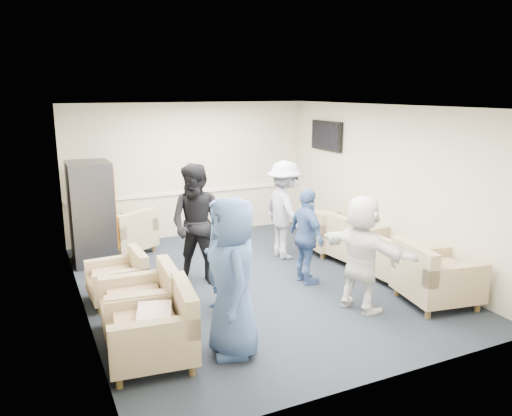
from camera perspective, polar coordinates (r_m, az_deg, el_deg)
name	(u,v)px	position (r m, az deg, el deg)	size (l,w,h in m)	color
floor	(253,283)	(7.87, -0.30, -8.53)	(6.00, 6.00, 0.00)	black
ceiling	(253,106)	(7.31, -0.33, 11.53)	(6.00, 6.00, 0.00)	white
back_wall	(191,170)	(10.23, -7.41, 4.33)	(5.00, 0.02, 2.70)	beige
front_wall	(383,257)	(5.01, 14.31, -5.47)	(5.00, 0.02, 2.70)	beige
left_wall	(78,216)	(6.84, -19.69, -0.81)	(0.02, 6.00, 2.70)	beige
right_wall	(386,185)	(8.80, 14.64, 2.55)	(0.02, 6.00, 2.70)	beige
chair_rail	(192,192)	(10.29, -7.30, 1.83)	(4.98, 0.04, 0.06)	silver
tv	(326,136)	(10.11, 8.05, 8.18)	(0.10, 1.00, 0.58)	black
armchair_left_near	(157,332)	(5.70, -11.27, -13.68)	(1.02, 1.02, 0.73)	#9E8966
armchair_left_mid	(145,306)	(6.36, -12.55, -10.89)	(0.95, 0.95, 0.71)	#9E8966
armchair_left_far	(121,280)	(7.40, -15.21, -7.96)	(0.78, 0.78, 0.60)	#9E8966
armchair_right_near	(433,278)	(7.42, 19.60, -7.60)	(1.09, 1.09, 0.76)	#9E8966
armchair_right_midnear	(398,263)	(8.08, 15.90, -6.09)	(0.83, 0.83, 0.63)	#9E8966
armchair_right_midfar	(351,241)	(8.90, 10.85, -3.69)	(1.00, 1.00, 0.73)	#9E8966
armchair_right_far	(327,233)	(9.33, 8.08, -2.85)	(0.91, 0.91, 0.71)	#9E8966
armchair_corner	(127,235)	(9.41, -14.57, -3.00)	(1.21, 1.21, 0.71)	#9E8966
vending_machine	(92,213)	(9.01, -18.26, -0.50)	(0.72, 0.83, 1.76)	#47474E
backpack	(160,287)	(7.20, -10.96, -8.81)	(0.32, 0.27, 0.48)	black
pillow	(155,315)	(5.62, -11.52, -11.95)	(0.48, 0.36, 0.14)	silver
person_front_left	(233,277)	(5.57, -2.64, -7.91)	(0.89, 0.58, 1.82)	#3C5991
person_mid_left	(218,256)	(6.68, -4.36, -5.52)	(0.57, 0.37, 1.55)	#3C5991
person_back_left	(198,225)	(7.65, -6.67, -1.90)	(0.91, 0.71, 1.87)	black
person_back_right	(285,210)	(8.80, 3.32, -0.23)	(1.12, 0.65, 1.74)	silver
person_mid_right	(307,237)	(7.67, 5.82, -3.27)	(0.88, 0.36, 1.49)	#3C5991
person_front_right	(362,253)	(6.85, 12.01, -5.07)	(1.49, 0.47, 1.60)	white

